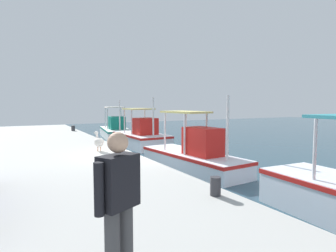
% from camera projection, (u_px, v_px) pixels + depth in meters
% --- Properties ---
extents(fishing_boat_nearest, '(5.80, 2.81, 3.04)m').
position_uv_depth(fishing_boat_nearest, '(116.00, 130.00, 23.07)').
color(fishing_boat_nearest, white).
rests_on(fishing_boat_nearest, ground).
extents(fishing_boat_second, '(4.73, 2.24, 3.16)m').
position_uv_depth(fishing_boat_second, '(142.00, 137.00, 18.15)').
color(fishing_boat_second, white).
rests_on(fishing_boat_second, ground).
extents(fishing_boat_third, '(5.64, 2.16, 3.08)m').
position_uv_depth(fishing_boat_third, '(194.00, 155.00, 11.90)').
color(fishing_boat_third, white).
rests_on(fishing_boat_third, ground).
extents(pelican, '(0.96, 0.41, 0.82)m').
position_uv_depth(pelican, '(99.00, 142.00, 11.81)').
color(pelican, tan).
rests_on(pelican, quay_pier).
extents(fisherman_standing, '(0.40, 0.57, 1.68)m').
position_uv_depth(fisherman_standing, '(119.00, 202.00, 2.98)').
color(fisherman_standing, '#3F3F42').
rests_on(fisherman_standing, quay_pier).
extents(mooring_bollard_nearest, '(0.27, 0.27, 0.39)m').
position_uv_depth(mooring_bollard_nearest, '(73.00, 128.00, 20.78)').
color(mooring_bollard_nearest, '#333338').
rests_on(mooring_bollard_nearest, quay_pier).
extents(mooring_bollard_second, '(0.20, 0.20, 0.46)m').
position_uv_depth(mooring_bollard_second, '(122.00, 147.00, 11.31)').
color(mooring_bollard_second, '#333338').
rests_on(mooring_bollard_second, quay_pier).
extents(mooring_bollard_third, '(0.23, 0.23, 0.40)m').
position_uv_depth(mooring_bollard_third, '(215.00, 186.00, 6.07)').
color(mooring_bollard_third, '#333338').
rests_on(mooring_bollard_third, quay_pier).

